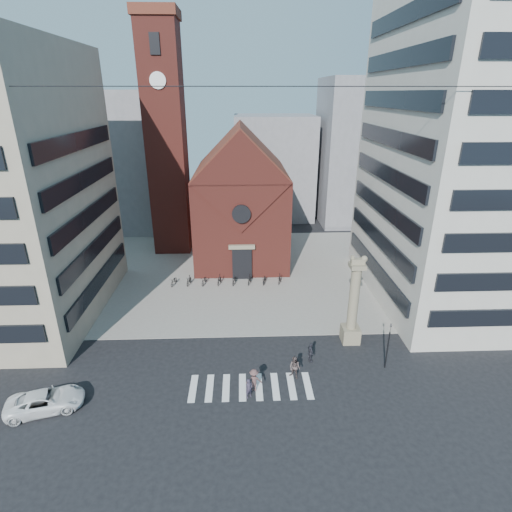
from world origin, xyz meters
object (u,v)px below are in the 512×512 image
(pedestrian_0, at_px, (249,388))
(white_car, at_px, (45,401))
(traffic_light, at_px, (388,345))
(pedestrian_2, at_px, (311,352))
(lion_column, at_px, (353,309))
(scooter_0, at_px, (174,281))
(pedestrian_1, at_px, (295,368))

(pedestrian_0, bearing_deg, white_car, 150.69)
(traffic_light, distance_m, pedestrian_2, 6.45)
(lion_column, xyz_separation_m, pedestrian_0, (-9.61, -7.13, -2.64))
(lion_column, bearing_deg, scooter_0, 145.75)
(white_car, xyz_separation_m, pedestrian_1, (18.66, 2.80, 0.25))
(lion_column, relative_size, traffic_light, 2.02)
(traffic_light, relative_size, white_car, 0.81)
(scooter_0, bearing_deg, traffic_light, -27.87)
(traffic_light, relative_size, pedestrian_0, 2.62)
(white_car, height_order, pedestrian_2, pedestrian_2)
(lion_column, relative_size, pedestrian_1, 4.38)
(pedestrian_0, height_order, scooter_0, pedestrian_0)
(traffic_light, relative_size, pedestrian_1, 2.17)
(pedestrian_0, xyz_separation_m, pedestrian_2, (5.38, 4.18, 0.11))
(white_car, distance_m, scooter_0, 21.21)
(pedestrian_1, xyz_separation_m, scooter_0, (-12.43, 17.46, -0.45))
(lion_column, distance_m, pedestrian_2, 5.74)
(pedestrian_1, bearing_deg, scooter_0, 162.06)
(white_car, xyz_separation_m, pedestrian_2, (20.29, 4.87, 0.19))
(white_car, bearing_deg, scooter_0, -32.77)
(white_car, distance_m, pedestrian_0, 14.93)
(white_car, bearing_deg, pedestrian_2, -92.18)
(pedestrian_0, distance_m, pedestrian_1, 4.31)
(lion_column, height_order, scooter_0, lion_column)
(white_car, height_order, pedestrian_0, pedestrian_0)
(pedestrian_2, bearing_deg, white_car, 91.35)
(white_car, relative_size, pedestrian_1, 2.69)
(white_car, xyz_separation_m, scooter_0, (6.23, 20.27, -0.20))
(pedestrian_0, height_order, pedestrian_1, pedestrian_1)
(traffic_light, bearing_deg, pedestrian_0, -164.91)
(lion_column, xyz_separation_m, pedestrian_1, (-5.86, -5.01, -2.47))
(lion_column, bearing_deg, pedestrian_0, -143.43)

